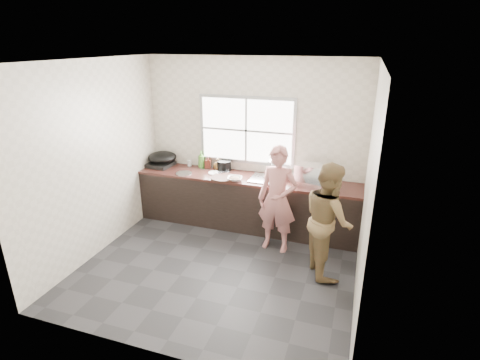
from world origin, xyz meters
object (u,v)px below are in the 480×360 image
(burner, at_px, (160,164))
(pot_lid_right, at_px, (206,167))
(plate_food, at_px, (215,173))
(pot_lid_left, at_px, (184,173))
(wok, at_px, (162,157))
(bowl_crabs, at_px, (293,178))
(cutting_board, at_px, (223,178))
(woman, at_px, (277,203))
(black_pot, at_px, (224,166))
(bottle_brown_tall, at_px, (208,162))
(bottle_green, at_px, (201,159))
(bowl_mince, at_px, (235,179))
(person_side, at_px, (328,219))
(bottle_brown_short, at_px, (218,164))
(glass_jar, at_px, (189,163))
(bowl_held, at_px, (272,183))
(dish_rack, at_px, (310,175))

(burner, relative_size, pot_lid_right, 1.63)
(plate_food, relative_size, pot_lid_left, 0.78)
(plate_food, xyz_separation_m, pot_lid_right, (-0.24, 0.22, -0.00))
(wok, bearing_deg, bowl_crabs, -0.44)
(pot_lid_right, bearing_deg, cutting_board, -42.54)
(woman, bearing_deg, pot_lid_right, 157.16)
(black_pot, xyz_separation_m, bottle_brown_tall, (-0.30, 0.03, 0.02))
(wok, height_order, pot_lid_left, wok)
(bottle_green, bearing_deg, bowl_crabs, -4.82)
(bottle_green, relative_size, burner, 0.72)
(bottle_brown_tall, bearing_deg, pot_lid_left, -123.20)
(burner, bearing_deg, bowl_mince, -10.55)
(plate_food, distance_m, bottle_brown_tall, 0.32)
(person_side, bearing_deg, bottle_brown_short, 35.61)
(black_pot, relative_size, plate_food, 1.13)
(bottle_brown_tall, relative_size, glass_jar, 2.03)
(person_side, distance_m, bottle_brown_tall, 2.44)
(bottle_green, height_order, bottle_brown_tall, bottle_green)
(cutting_board, bearing_deg, bowl_held, 0.00)
(person_side, height_order, bottle_brown_short, person_side)
(bottle_brown_tall, relative_size, dish_rack, 0.47)
(bowl_crabs, distance_m, pot_lid_right, 1.54)
(woman, xyz_separation_m, wok, (-2.21, 0.66, 0.28))
(glass_jar, height_order, pot_lid_right, glass_jar)
(bottle_green, relative_size, dish_rack, 0.68)
(person_side, bearing_deg, black_pot, 34.38)
(woman, relative_size, pot_lid_right, 5.88)
(cutting_board, bearing_deg, wok, 165.62)
(bottle_brown_short, bearing_deg, wok, -174.20)
(bottle_brown_short, relative_size, dish_rack, 0.43)
(burner, distance_m, dish_rack, 2.60)
(woman, height_order, bowl_held, woman)
(person_side, distance_m, burner, 3.14)
(bottle_brown_tall, bearing_deg, dish_rack, -7.58)
(woman, relative_size, bowl_mince, 6.22)
(bowl_crabs, bearing_deg, plate_food, -176.34)
(person_side, bearing_deg, bottle_green, 38.76)
(person_side, relative_size, bowl_held, 7.57)
(bowl_crabs, height_order, burner, bowl_crabs)
(bottle_brown_tall, bearing_deg, wok, -171.64)
(bottle_green, xyz_separation_m, wok, (-0.68, -0.12, 0.01))
(woman, relative_size, cutting_board, 3.71)
(person_side, distance_m, plate_food, 2.16)
(bottle_green, distance_m, pot_lid_left, 0.45)
(bowl_mince, bearing_deg, cutting_board, 180.00)
(dish_rack, bearing_deg, black_pot, 178.80)
(person_side, height_order, pot_lid_right, person_side)
(dish_rack, height_order, pot_lid_left, dish_rack)
(pot_lid_right, bearing_deg, bottle_brown_tall, 0.00)
(bottle_green, xyz_separation_m, bottle_brown_tall, (0.13, 0.00, -0.05))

